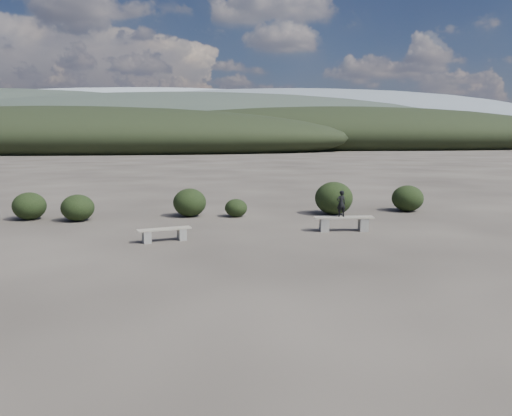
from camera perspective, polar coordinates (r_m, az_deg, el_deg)
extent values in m
plane|color=#322C27|center=(10.75, -0.82, -8.54)|extent=(1200.00, 1200.00, 0.00)
cube|color=gray|center=(14.92, -12.38, -3.26)|extent=(0.30, 0.36, 0.35)
cube|color=gray|center=(15.17, -8.47, -2.98)|extent=(0.30, 0.36, 0.35)
cube|color=gray|center=(15.00, -10.43, -2.38)|extent=(1.61, 0.79, 0.04)
cube|color=gray|center=(16.49, 7.79, -1.92)|extent=(0.30, 0.40, 0.43)
cube|color=gray|center=(16.77, 12.15, -1.86)|extent=(0.30, 0.40, 0.43)
cube|color=gray|center=(16.58, 10.01, -1.07)|extent=(1.97, 0.54, 0.05)
imported|color=black|center=(16.49, 9.71, 0.51)|extent=(0.35, 0.26, 0.87)
ellipsoid|color=black|center=(19.44, -19.71, 0.02)|extent=(1.20, 1.20, 0.98)
ellipsoid|color=black|center=(19.49, -7.59, 0.63)|extent=(1.27, 1.27, 1.09)
ellipsoid|color=black|center=(19.28, -2.30, 0.01)|extent=(0.87, 0.87, 0.70)
ellipsoid|color=black|center=(20.04, 8.89, 1.12)|extent=(1.49, 1.49, 1.31)
ellipsoid|color=black|center=(21.62, 16.94, 1.07)|extent=(1.30, 1.30, 1.08)
ellipsoid|color=black|center=(20.43, -24.48, 0.21)|extent=(1.21, 1.21, 1.03)
ellipsoid|color=black|center=(103.06, -20.35, 7.50)|extent=(110.00, 40.00, 12.00)
ellipsoid|color=black|center=(125.53, 10.06, 8.13)|extent=(120.00, 44.00, 14.00)
ellipsoid|color=#2F3A30|center=(170.26, -6.46, 8.95)|extent=(190.00, 64.00, 24.00)
ellipsoid|color=slate|center=(318.34, 6.25, 9.40)|extent=(340.00, 110.00, 44.00)
ellipsoid|color=#939EA6|center=(411.37, -10.91, 9.40)|extent=(460.00, 140.00, 56.00)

